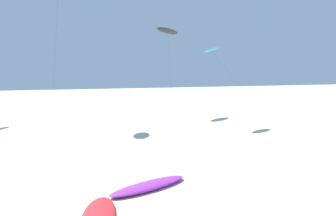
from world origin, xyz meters
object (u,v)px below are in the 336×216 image
at_px(flying_kite_2, 168,31).
at_px(grounded_kite_1, 99,215).
at_px(flying_kite_0, 211,50).
at_px(grounded_kite_0, 149,186).

bearing_deg(flying_kite_2, grounded_kite_1, -116.74).
distance_m(flying_kite_0, grounded_kite_0, 30.77).
bearing_deg(grounded_kite_1, flying_kite_2, 63.26).
height_order(flying_kite_2, grounded_kite_0, flying_kite_2).
relative_size(flying_kite_2, grounded_kite_1, 2.45).
bearing_deg(flying_kite_2, flying_kite_0, -88.20).
distance_m(grounded_kite_0, grounded_kite_1, 5.50).
height_order(flying_kite_0, flying_kite_2, flying_kite_2).
bearing_deg(grounded_kite_0, grounded_kite_1, -137.61).
relative_size(flying_kite_0, grounded_kite_1, 1.97).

